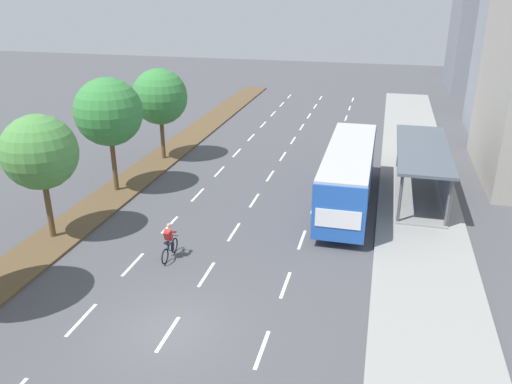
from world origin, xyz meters
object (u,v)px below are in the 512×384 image
(bus_shelter, at_px, (426,166))
(cyclist, at_px, (169,242))
(median_tree_second, at_px, (40,152))
(median_tree_fourth, at_px, (160,97))
(median_tree_third, at_px, (108,112))
(bus, at_px, (349,171))

(bus_shelter, height_order, cyclist, bus_shelter)
(median_tree_second, relative_size, median_tree_fourth, 0.97)
(median_tree_third, bearing_deg, median_tree_second, -90.60)
(bus, distance_m, median_tree_third, 14.05)
(bus_shelter, relative_size, cyclist, 5.40)
(median_tree_second, xyz_separation_m, median_tree_third, (0.07, 6.38, 0.45))
(bus, bearing_deg, median_tree_third, -174.56)
(bus_shelter, distance_m, bus, 4.92)
(cyclist, xyz_separation_m, median_tree_fourth, (-6.03, 13.23, 3.73))
(bus, xyz_separation_m, median_tree_fourth, (-13.39, 5.08, 2.45))
(cyclist, distance_m, median_tree_second, 7.40)
(median_tree_second, bearing_deg, bus, 29.17)
(cyclist, bearing_deg, median_tree_second, 175.88)
(bus_shelter, height_order, median_tree_fourth, median_tree_fourth)
(bus_shelter, xyz_separation_m, bus, (-4.28, -2.42, 0.20))
(cyclist, bearing_deg, median_tree_third, 132.84)
(bus, bearing_deg, median_tree_second, -150.83)
(cyclist, distance_m, median_tree_third, 10.20)
(median_tree_second, bearing_deg, median_tree_fourth, 88.29)
(bus_shelter, distance_m, median_tree_third, 18.61)
(cyclist, bearing_deg, bus_shelter, 42.26)
(median_tree_second, bearing_deg, bus_shelter, 29.25)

